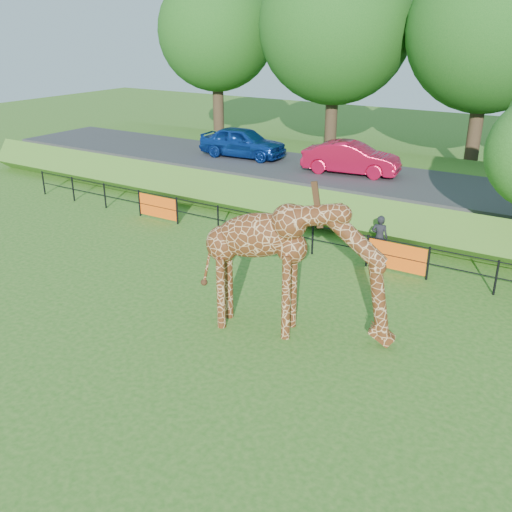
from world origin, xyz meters
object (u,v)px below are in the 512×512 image
object	(u,v)px
car_red	(351,158)
visitor	(379,237)
car_blue	(243,142)
giraffe	(296,269)

from	to	relation	value
car_red	visitor	size ratio (longest dim) A/B	2.66
car_blue	visitor	size ratio (longest dim) A/B	2.74
giraffe	car_red	bearing A→B (deg)	92.38
giraffe	car_blue	size ratio (longest dim) A/B	1.19
car_blue	car_red	xyz separation A→B (m)	(5.74, -0.27, -0.04)
car_blue	visitor	bearing A→B (deg)	-124.80
car_blue	visitor	distance (m)	10.68
car_blue	car_red	size ratio (longest dim) A/B	1.03
giraffe	visitor	xyz separation A→B (m)	(0.00, 5.91, -1.03)
car_blue	visitor	world-z (taller)	car_blue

